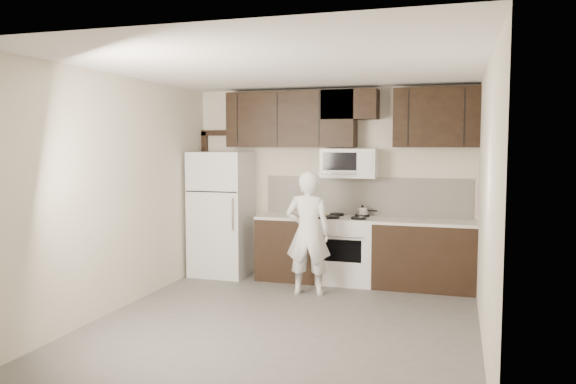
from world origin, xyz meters
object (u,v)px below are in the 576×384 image
at_px(refrigerator, 222,214).
at_px(stove, 347,250).
at_px(person, 308,233).
at_px(microwave, 349,163).

bearing_deg(refrigerator, stove, 1.51).
distance_m(stove, refrigerator, 1.90).
height_order(stove, person, person).
relative_size(stove, person, 0.60).
xyz_separation_m(refrigerator, person, (1.49, -0.69, -0.11)).
bearing_deg(person, stove, -121.46).
xyz_separation_m(stove, person, (-0.36, -0.73, 0.33)).
bearing_deg(person, microwave, -118.21).
height_order(microwave, person, microwave).
height_order(microwave, refrigerator, microwave).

